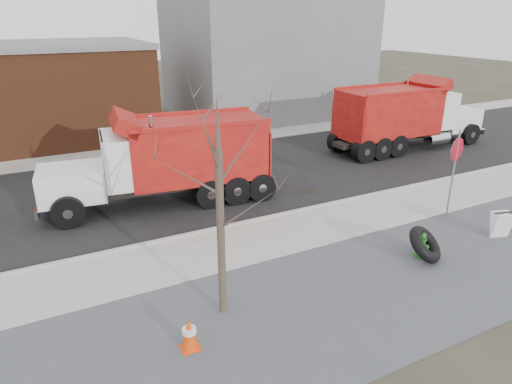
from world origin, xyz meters
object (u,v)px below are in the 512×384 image
truck_tire (425,244)px  sandwich_board (501,225)px  dump_truck_red_b (168,157)px  fire_hydrant (421,246)px  stop_sign (455,159)px  dump_truck_red_a (406,114)px

truck_tire → sandwich_board: truck_tire is taller
dump_truck_red_b → sandwich_board: bearing=144.6°
fire_hydrant → dump_truck_red_b: 9.16m
stop_sign → dump_truck_red_a: (4.83, 7.22, -0.25)m
truck_tire → stop_sign: bearing=31.5°
truck_tire → dump_truck_red_b: 9.25m
fire_hydrant → stop_sign: 3.89m
dump_truck_red_a → stop_sign: bearing=-123.6°
fire_hydrant → truck_tire: 0.26m
stop_sign → sandwich_board: (0.10, -1.99, -1.62)m
fire_hydrant → sandwich_board: 3.15m
truck_tire → sandwich_board: bearing=-1.3°
sandwich_board → dump_truck_red_b: 11.42m
truck_tire → dump_truck_red_a: dump_truck_red_a is taller
fire_hydrant → truck_tire: size_ratio=0.52×
stop_sign → sandwich_board: bearing=-78.5°
fire_hydrant → dump_truck_red_b: bearing=111.4°
fire_hydrant → sandwich_board: size_ratio=0.91×
truck_tire → sandwich_board: size_ratio=1.76×
fire_hydrant → stop_sign: size_ratio=0.26×
sandwich_board → dump_truck_red_b: bearing=154.8°
truck_tire → stop_sign: (3.12, 1.91, 1.57)m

